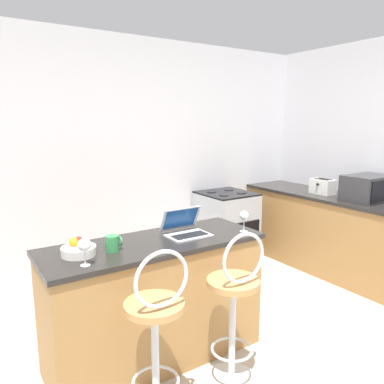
% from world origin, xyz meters
% --- Properties ---
extents(wall_back, '(12.00, 0.06, 2.60)m').
position_xyz_m(wall_back, '(0.00, 2.46, 1.30)').
color(wall_back, silver).
rests_on(wall_back, ground_plane).
extents(breakfast_bar, '(1.57, 0.58, 0.90)m').
position_xyz_m(breakfast_bar, '(-0.52, 0.95, 0.45)').
color(breakfast_bar, '#9E703D').
rests_on(breakfast_bar, ground_plane).
extents(counter_right, '(0.65, 2.96, 0.90)m').
position_xyz_m(counter_right, '(1.96, 0.97, 0.45)').
color(counter_right, '#9E703D').
rests_on(counter_right, ground_plane).
extents(bar_stool_near, '(0.40, 0.40, 1.07)m').
position_xyz_m(bar_stool_near, '(-0.80, 0.40, 0.51)').
color(bar_stool_near, silver).
rests_on(bar_stool_near, ground_plane).
extents(bar_stool_far, '(0.40, 0.40, 1.07)m').
position_xyz_m(bar_stool_far, '(-0.24, 0.40, 0.51)').
color(bar_stool_far, silver).
rests_on(bar_stool_far, ground_plane).
extents(laptop, '(0.31, 0.27, 0.20)m').
position_xyz_m(laptop, '(-0.25, 0.97, 0.95)').
color(laptop, '#B7BABF').
rests_on(laptop, breakfast_bar).
extents(microwave, '(0.51, 0.36, 0.27)m').
position_xyz_m(microwave, '(2.00, 0.93, 1.03)').
color(microwave, '#2D2D30').
rests_on(microwave, counter_right).
extents(toaster, '(0.19, 0.26, 0.17)m').
position_xyz_m(toaster, '(1.94, 1.45, 0.98)').
color(toaster, silver).
rests_on(toaster, counter_right).
extents(stove_range, '(0.58, 0.61, 0.90)m').
position_xyz_m(stove_range, '(1.05, 2.11, 0.45)').
color(stove_range, '#9EA3A8').
rests_on(stove_range, ground_plane).
extents(fruit_bowl, '(0.22, 0.22, 0.11)m').
position_xyz_m(fruit_bowl, '(-1.04, 0.97, 0.93)').
color(fruit_bowl, silver).
rests_on(fruit_bowl, breakfast_bar).
extents(wine_glass_tall, '(0.08, 0.08, 0.17)m').
position_xyz_m(wine_glass_tall, '(-1.06, 0.77, 1.02)').
color(wine_glass_tall, silver).
rests_on(wine_glass_tall, breakfast_bar).
extents(mug_green, '(0.10, 0.09, 0.10)m').
position_xyz_m(mug_green, '(-0.83, 0.92, 0.95)').
color(mug_green, '#338447').
rests_on(mug_green, breakfast_bar).
extents(wine_glass_short, '(0.07, 0.07, 0.16)m').
position_xyz_m(wine_glass_short, '(0.16, 0.79, 1.01)').
color(wine_glass_short, silver).
rests_on(wine_glass_short, breakfast_bar).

